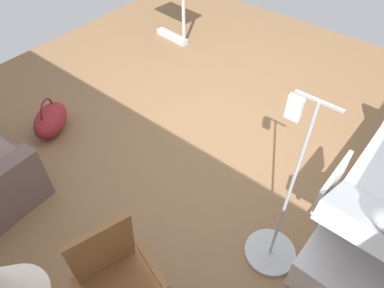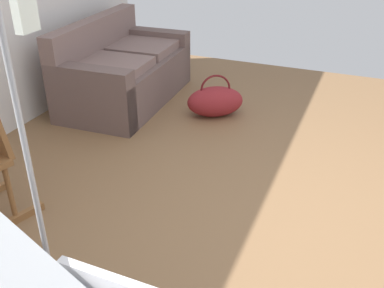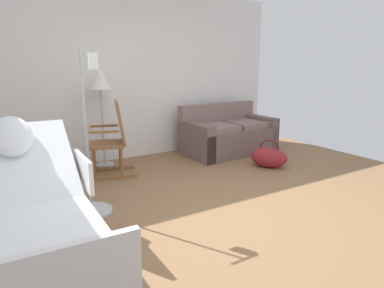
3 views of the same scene
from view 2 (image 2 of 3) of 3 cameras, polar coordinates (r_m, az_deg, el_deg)
ground_plane at (r=3.02m, az=11.15°, el=-10.83°), size 6.61×6.61×0.00m
couch at (r=4.81m, az=-8.76°, el=8.99°), size 1.64×0.92×0.85m
duffel_bag at (r=4.44m, az=2.98°, el=5.50°), size 0.57×0.64×0.43m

